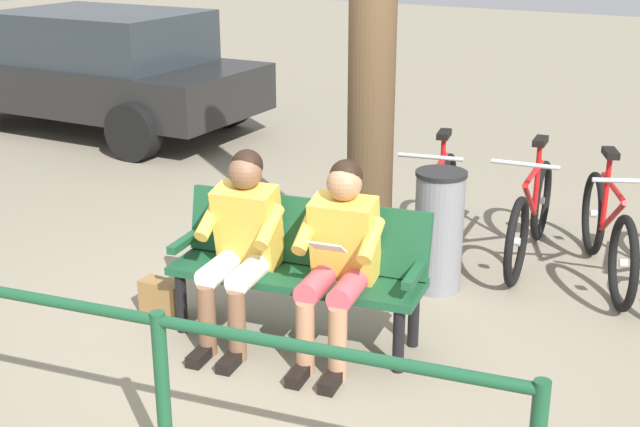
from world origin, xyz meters
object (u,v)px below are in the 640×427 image
(person_reading, at_px, (339,252))
(tree_trunk, at_px, (373,28))
(litter_bin, at_px, (439,231))
(handbag, at_px, (162,298))
(person_companion, at_px, (241,238))
(bicycle_black, at_px, (437,207))
(parked_car, at_px, (96,68))
(bench, at_px, (300,260))
(bicycle_silver, at_px, (530,216))
(bicycle_red, at_px, (608,233))

(person_reading, height_order, tree_trunk, tree_trunk)
(litter_bin, bearing_deg, handbag, 43.59)
(person_companion, xyz_separation_m, litter_bin, (-0.76, -1.31, -0.22))
(handbag, bearing_deg, person_companion, -177.28)
(person_companion, xyz_separation_m, bicycle_black, (-0.45, -2.00, -0.30))
(person_companion, relative_size, handbag, 4.00)
(bicycle_black, bearing_deg, handbag, -41.95)
(person_reading, bearing_deg, person_companion, -0.05)
(bicycle_black, height_order, parked_car, parked_car)
(bench, bearing_deg, person_companion, 26.84)
(tree_trunk, bearing_deg, bicycle_silver, -138.01)
(litter_bin, distance_m, bicycle_red, 1.27)
(bench, height_order, parked_car, parked_car)
(bench, distance_m, person_reading, 0.39)
(bicycle_silver, distance_m, bicycle_black, 0.72)
(handbag, height_order, bicycle_red, bicycle_red)
(tree_trunk, bearing_deg, parked_car, -24.57)
(person_companion, xyz_separation_m, bicycle_silver, (-1.15, -2.17, -0.30))
(bench, relative_size, parked_car, 0.39)
(bicycle_red, relative_size, bicycle_black, 0.94)
(person_companion, bearing_deg, bench, -153.16)
(person_reading, relative_size, bicycle_silver, 0.72)
(parked_car, bearing_deg, tree_trunk, 152.82)
(person_companion, distance_m, bicycle_black, 2.07)
(person_reading, distance_m, parked_car, 6.45)
(bicycle_red, bearing_deg, handbag, -72.99)
(bicycle_silver, distance_m, parked_car, 6.13)
(litter_bin, relative_size, parked_car, 0.21)
(person_companion, relative_size, tree_trunk, 0.33)
(bicycle_red, bearing_deg, parked_car, -127.62)
(bench, height_order, person_reading, person_reading)
(litter_bin, xyz_separation_m, bicycle_black, (0.31, -0.69, -0.08))
(bicycle_red, distance_m, parked_car, 6.72)
(tree_trunk, distance_m, bicycle_red, 2.27)
(bench, bearing_deg, person_reading, 152.57)
(person_reading, bearing_deg, bicycle_silver, -114.20)
(litter_bin, xyz_separation_m, bicycle_red, (-0.99, -0.80, -0.08))
(bicycle_red, height_order, bicycle_silver, same)
(person_companion, distance_m, litter_bin, 1.53)
(person_reading, xyz_separation_m, tree_trunk, (0.43, -1.21, 1.15))
(bench, relative_size, bicycle_red, 1.07)
(person_companion, bearing_deg, bicycle_silver, -127.94)
(bench, distance_m, parked_car, 6.11)
(bicycle_red, relative_size, bicycle_silver, 0.93)
(litter_bin, height_order, bicycle_black, bicycle_black)
(handbag, bearing_deg, bicycle_red, -138.22)
(bicycle_silver, bearing_deg, person_reading, -21.45)
(handbag, height_order, bicycle_black, bicycle_black)
(person_reading, xyz_separation_m, litter_bin, (-0.13, -1.20, -0.22))
(person_companion, distance_m, tree_trunk, 1.76)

